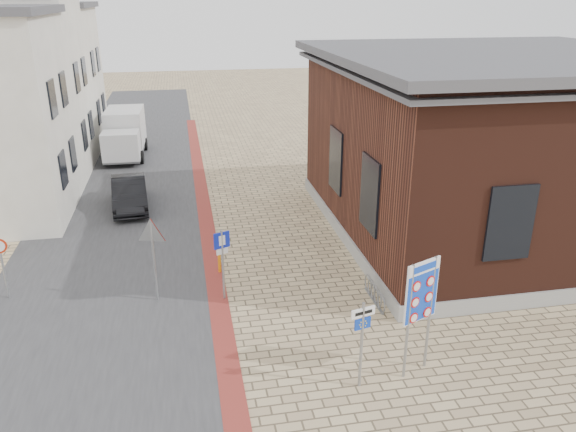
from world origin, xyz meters
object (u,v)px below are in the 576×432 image
object	(u,v)px
essen_sign	(362,332)
parking_sign	(222,253)
sedan	(130,193)
border_sign	(422,293)
box_truck	(125,134)
bollard	(219,257)

from	to	relation	value
essen_sign	parking_sign	distance (m)	5.49
sedan	essen_sign	size ratio (longest dim) A/B	1.80
sedan	parking_sign	size ratio (longest dim) A/B	1.79
border_sign	parking_sign	size ratio (longest dim) A/B	1.33
box_truck	parking_sign	world-z (taller)	box_truck
box_truck	border_sign	distance (m)	23.34
border_sign	parking_sign	world-z (taller)	border_sign
sedan	essen_sign	world-z (taller)	essen_sign
parking_sign	essen_sign	bearing A→B (deg)	-80.61
box_truck	bollard	distance (m)	16.08
sedan	box_truck	xyz separation A→B (m)	(-0.79, 8.62, 0.68)
sedan	essen_sign	distance (m)	14.76
sedan	border_sign	world-z (taller)	border_sign
box_truck	essen_sign	size ratio (longest dim) A/B	2.23
bollard	box_truck	bearing A→B (deg)	104.87
box_truck	parking_sign	distance (m)	17.79
box_truck	parking_sign	size ratio (longest dim) A/B	2.21
box_truck	essen_sign	xyz separation A→B (m)	(6.92, -22.03, 0.13)
box_truck	border_sign	world-z (taller)	border_sign
parking_sign	bollard	bearing A→B (deg)	68.69
border_sign	essen_sign	xyz separation A→B (m)	(-1.50, -0.27, -0.71)
box_truck	bollard	xyz separation A→B (m)	(4.12, -15.53, -0.78)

